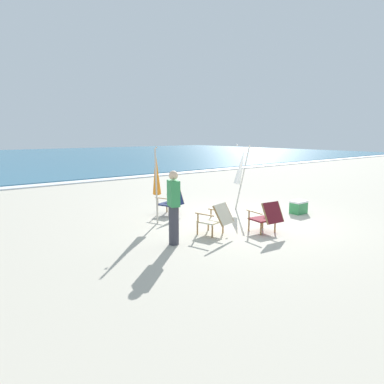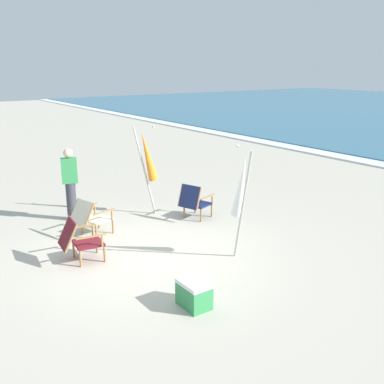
# 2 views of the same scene
# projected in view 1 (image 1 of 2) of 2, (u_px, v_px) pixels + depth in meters

# --- Properties ---
(ground_plane) EXTENTS (80.00, 80.00, 0.00)m
(ground_plane) POSITION_uv_depth(u_px,v_px,m) (245.00, 220.00, 9.61)
(ground_plane) COLOR #B7AF9E
(sea) EXTENTS (80.00, 40.00, 0.10)m
(sea) POSITION_uv_depth(u_px,v_px,m) (11.00, 158.00, 33.43)
(sea) COLOR #2D6684
(sea) RESTS_ON ground
(surf_band) EXTENTS (80.00, 1.10, 0.06)m
(surf_band) POSITION_uv_depth(u_px,v_px,m) (94.00, 180.00, 17.78)
(surf_band) COLOR white
(surf_band) RESTS_ON ground
(beach_chair_mid_center) EXTENTS (0.76, 0.82, 0.82)m
(beach_chair_mid_center) POSITION_uv_depth(u_px,v_px,m) (172.00, 201.00, 10.18)
(beach_chair_mid_center) COLOR #19234C
(beach_chair_mid_center) RESTS_ON ground
(beach_chair_far_center) EXTENTS (0.65, 0.79, 0.80)m
(beach_chair_far_center) POSITION_uv_depth(u_px,v_px,m) (267.00, 216.00, 8.30)
(beach_chair_far_center) COLOR maroon
(beach_chair_far_center) RESTS_ON ground
(beach_chair_front_left) EXTENTS (0.75, 0.89, 0.78)m
(beach_chair_front_left) POSITION_uv_depth(u_px,v_px,m) (216.00, 218.00, 8.15)
(beach_chair_front_left) COLOR beige
(beach_chair_front_left) RESTS_ON ground
(umbrella_furled_white) EXTENTS (0.60, 0.32, 2.08)m
(umbrella_furled_white) POSITION_uv_depth(u_px,v_px,m) (241.00, 167.00, 10.94)
(umbrella_furled_white) COLOR #B7B2A8
(umbrella_furled_white) RESTS_ON ground
(umbrella_furled_orange) EXTENTS (0.45, 0.53, 2.08)m
(umbrella_furled_orange) POSITION_uv_depth(u_px,v_px,m) (156.00, 174.00, 8.94)
(umbrella_furled_orange) COLOR #B7B2A8
(umbrella_furled_orange) RESTS_ON ground
(person_near_chairs) EXTENTS (0.30, 0.39, 1.63)m
(person_near_chairs) POSITION_uv_depth(u_px,v_px,m) (174.00, 207.00, 7.39)
(person_near_chairs) COLOR #383842
(person_near_chairs) RESTS_ON ground
(cooler_box) EXTENTS (0.49, 0.35, 0.40)m
(cooler_box) POSITION_uv_depth(u_px,v_px,m) (299.00, 207.00, 10.43)
(cooler_box) COLOR #338C4C
(cooler_box) RESTS_ON ground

